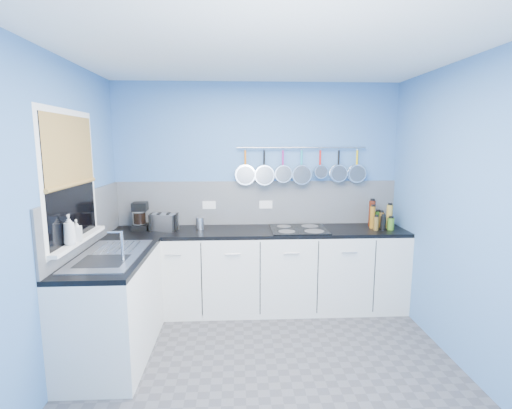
{
  "coord_description": "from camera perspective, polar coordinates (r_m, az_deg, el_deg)",
  "views": [
    {
      "loc": [
        -0.23,
        -2.85,
        1.83
      ],
      "look_at": [
        -0.05,
        0.75,
        1.25
      ],
      "focal_mm": 26.78,
      "sensor_mm": 36.0,
      "label": 1
    }
  ],
  "objects": [
    {
      "name": "condiment_3",
      "position": [
        4.46,
        19.3,
        -1.71
      ],
      "size": [
        0.07,
        0.07,
        0.26
      ],
      "primitive_type": "cylinder",
      "color": "olive",
      "rests_on": "worktop_back"
    },
    {
      "name": "condiment_8",
      "position": [
        4.32,
        17.51,
        -2.72
      ],
      "size": [
        0.05,
        0.05,
        0.15
      ],
      "primitive_type": "cylinder",
      "color": "brown",
      "rests_on": "worktop_back"
    },
    {
      "name": "condiment_2",
      "position": [
        4.49,
        16.93,
        -1.29
      ],
      "size": [
        0.07,
        0.07,
        0.29
      ],
      "primitive_type": "cylinder",
      "color": "#4C190C",
      "rests_on": "worktop_back"
    },
    {
      "name": "worktop_back",
      "position": [
        4.16,
        0.37,
        -4.04
      ],
      "size": [
        3.2,
        0.6,
        0.04
      ],
      "primitive_type": "cube",
      "color": "black",
      "rests_on": "cabinet_run_back"
    },
    {
      "name": "pan_1",
      "position": [
        4.31,
        1.22,
        5.72
      ],
      "size": [
        0.23,
        0.1,
        0.42
      ],
      "primitive_type": null,
      "color": "silver",
      "rests_on": "pot_rail"
    },
    {
      "name": "paper_towel",
      "position": [
        4.35,
        -17.11,
        -1.7
      ],
      "size": [
        0.14,
        0.14,
        0.28
      ],
      "primitive_type": "cylinder",
      "rotation": [
        0.0,
        0.0,
        0.1
      ],
      "color": "white",
      "rests_on": "worktop_back"
    },
    {
      "name": "coffee_maker",
      "position": [
        4.33,
        -16.94,
        -1.66
      ],
      "size": [
        0.17,
        0.19,
        0.3
      ],
      "primitive_type": null,
      "rotation": [
        0.0,
        0.0,
        0.03
      ],
      "color": "black",
      "rests_on": "worktop_back"
    },
    {
      "name": "cabinet_run_left",
      "position": [
        3.61,
        -20.52,
        -14.3
      ],
      "size": [
        0.6,
        1.2,
        0.86
      ],
      "primitive_type": "cube",
      "color": "silver",
      "rests_on": "ground"
    },
    {
      "name": "socket_left",
      "position": [
        4.39,
        -7.01,
        -0.09
      ],
      "size": [
        0.15,
        0.01,
        0.09
      ],
      "primitive_type": "cube",
      "color": "white",
      "rests_on": "backsplash_back"
    },
    {
      "name": "canister",
      "position": [
        4.22,
        -8.36,
        -2.79
      ],
      "size": [
        0.11,
        0.11,
        0.13
      ],
      "primitive_type": "cylinder",
      "rotation": [
        0.0,
        0.0,
        0.29
      ],
      "color": "silver",
      "rests_on": "worktop_back"
    },
    {
      "name": "condiment_5",
      "position": [
        4.4,
        17.0,
        -1.85
      ],
      "size": [
        0.06,
        0.06,
        0.24
      ],
      "primitive_type": "cylinder",
      "color": "#8C5914",
      "rests_on": "worktop_back"
    },
    {
      "name": "ceiling",
      "position": [
        2.94,
        1.86,
        22.52
      ],
      "size": [
        3.2,
        3.0,
        0.02
      ],
      "primitive_type": "cube",
      "color": "white",
      "rests_on": "ground"
    },
    {
      "name": "wall_back",
      "position": [
        4.4,
        0.15,
        1.58
      ],
      "size": [
        3.2,
        0.02,
        2.5
      ],
      "primitive_type": "cube",
      "color": "#4574B1",
      "rests_on": "ground"
    },
    {
      "name": "wall_front",
      "position": [
        1.48,
        6.59,
        -14.11
      ],
      "size": [
        3.2,
        0.02,
        2.5
      ],
      "primitive_type": "cube",
      "color": "#4574B1",
      "rests_on": "ground"
    },
    {
      "name": "hob",
      "position": [
        4.17,
        6.39,
        -3.69
      ],
      "size": [
        0.61,
        0.53,
        0.01
      ],
      "primitive_type": "cube",
      "color": "black",
      "rests_on": "worktop_back"
    },
    {
      "name": "wall_left",
      "position": [
        3.22,
        -28.23,
        -2.36
      ],
      "size": [
        0.02,
        3.0,
        2.5
      ],
      "primitive_type": "cube",
      "color": "#4574B1",
      "rests_on": "ground"
    },
    {
      "name": "worktop_left",
      "position": [
        3.46,
        -20.95,
        -7.43
      ],
      "size": [
        0.6,
        1.2,
        0.04
      ],
      "primitive_type": "cube",
      "color": "black",
      "rests_on": "cabinet_run_left"
    },
    {
      "name": "condiment_4",
      "position": [
        4.47,
        18.23,
        -2.21
      ],
      "size": [
        0.05,
        0.05,
        0.17
      ],
      "primitive_type": "cylinder",
      "color": "brown",
      "rests_on": "worktop_back"
    },
    {
      "name": "condiment_6",
      "position": [
        4.39,
        19.49,
        -2.75
      ],
      "size": [
        0.07,
        0.07,
        0.13
      ],
      "primitive_type": "cylinder",
      "color": "#3F721E",
      "rests_on": "worktop_back"
    },
    {
      "name": "window_frame",
      "position": [
        3.43,
        -25.96,
        3.54
      ],
      "size": [
        0.01,
        1.0,
        1.1
      ],
      "primitive_type": "cube",
      "color": "white",
      "rests_on": "wall_left"
    },
    {
      "name": "pan_5",
      "position": [
        4.45,
        12.23,
        5.81
      ],
      "size": [
        0.2,
        0.07,
        0.39
      ],
      "primitive_type": null,
      "color": "silver",
      "rests_on": "pot_rail"
    },
    {
      "name": "cabinet_run_back",
      "position": [
        4.29,
        0.37,
        -9.9
      ],
      "size": [
        3.2,
        0.6,
        0.86
      ],
      "primitive_type": "cube",
      "color": "silver",
      "rests_on": "ground"
    },
    {
      "name": "toaster",
      "position": [
        4.23,
        -13.57,
        -2.56
      ],
      "size": [
        0.32,
        0.24,
        0.18
      ],
      "primitive_type": "cube",
      "rotation": [
        0.0,
        0.0,
        -0.35
      ],
      "color": "silver",
      "rests_on": "worktop_back"
    },
    {
      "name": "pan_0",
      "position": [
        4.3,
        -1.61,
        5.71
      ],
      "size": [
        0.23,
        0.06,
        0.42
      ],
      "primitive_type": null,
      "color": "silver",
      "rests_on": "pot_rail"
    },
    {
      "name": "condiment_1",
      "position": [
        4.53,
        17.73,
        -2.05
      ],
      "size": [
        0.07,
        0.07,
        0.17
      ],
      "primitive_type": "cylinder",
      "color": "#265919",
      "rests_on": "worktop_back"
    },
    {
      "name": "backsplash_left",
      "position": [
        3.77,
        -23.95,
        -2.06
      ],
      "size": [
        0.02,
        1.8,
        0.5
      ],
      "primitive_type": "cube",
      "color": "gray",
      "rests_on": "wall_left"
    },
    {
      "name": "sink_unit",
      "position": [
        3.45,
        -20.97,
        -7.05
      ],
      "size": [
        0.5,
        0.95,
        0.01
      ],
      "primitive_type": "cube",
      "color": "silver",
      "rests_on": "worktop_left"
    },
    {
      "name": "pan_3",
      "position": [
        4.36,
        6.81,
        5.71
      ],
      "size": [
        0.22,
        0.07,
        0.41
      ],
      "primitive_type": null,
      "color": "silver",
      "rests_on": "pot_rail"
    },
    {
      "name": "condiment_7",
      "position": [
        4.36,
        18.45,
        -2.64
      ],
      "size": [
        0.06,
        0.06,
        0.15
      ],
      "primitive_type": "cylinder",
      "color": "black",
      "rests_on": "worktop_back"
    },
    {
      "name": "condiment_0",
      "position": [
        4.59,
        18.49,
        -2.27
      ],
      "size": [
        0.05,
        0.05,
        0.12
      ],
      "primitive_type": "cylinder",
      "color": "black",
      "rests_on": "worktop_back"
    },
    {
      "name": "pan_2",
      "position": [
        4.33,
        4.04,
        5.9
      ],
      "size": [
        0.2,
        0.1,
        0.39
      ],
      "primitive_type": null,
      "color": "silver",
      "rests_on": "pot_rail"
    },
    {
      "name": "bamboo_blind",
      "position": [
        3.42,
        -26.03,
        7.3
      ],
      "size": [
        0.01,
        0.9,
        0.55
      ],
      "primitive_type": "cube",
      "color": "#A3863C",
      "rests_on": "wall_left"
    },
    {
      "name": "wall_right",
      "position": [
        3.44,
        29.54,
        -1.77
      ],
      "size": [
        0.02,
        3.0,
        2.5
      ],
      "primitive_type": "cube",
      "color": "#4574B1",
      "rests_on": "ground"
    },
    {
      "name": "backsplash_back",
      "position": [
        4.4,
        0.16,
        0.25
      ],
      "size": [
        3.2,
        0.02,
        0.5
      ],
      "primitive_type": "cube",
      "color": "gray",
      "rests_on": "wall_back"
    },
    {
      "name": "socket_right",
      "position": [
        4.39,
        1.48,
        -0.02
      ],
      "size": [
        0.15,
        0.01,
        0.09
      ],
      "primitive_type": "cube",
      "color": "white",
      "rests_on": "backsplash_back"
    },
    {
      "name": "window_sill",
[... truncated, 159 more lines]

